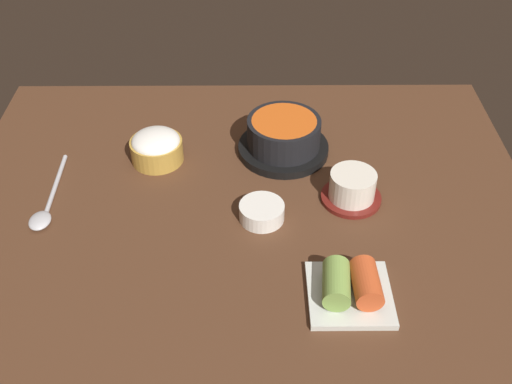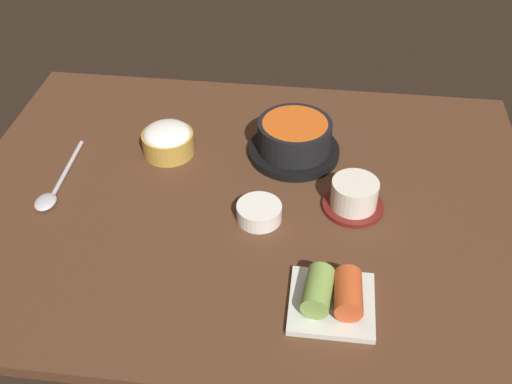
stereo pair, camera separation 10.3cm
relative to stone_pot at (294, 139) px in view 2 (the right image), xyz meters
The scene contains 7 objects.
dining_table 15.84cm from the stone_pot, 118.55° to the right, with size 100.00×76.00×2.00cm, color #4C2D1C.
stone_pot is the anchor object (origin of this frame).
rice_bowl 23.65cm from the stone_pot, behind, with size 9.66×9.66×5.90cm.
tea_cup_with_saucer 17.85cm from the stone_pot, 51.31° to the right, with size 10.41×10.41×5.53cm.
banchan_cup_center 19.22cm from the stone_pot, 103.10° to the right, with size 7.54×7.54×2.87cm.
kimchi_plate 36.58cm from the stone_pot, 77.00° to the right, with size 12.21×12.21×5.03cm.
spoon 44.16cm from the stone_pot, 157.92° to the right, with size 3.60×20.32×1.35cm.
Camera 2 is at (11.75, -80.23, 71.76)cm, focal length 43.19 mm.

